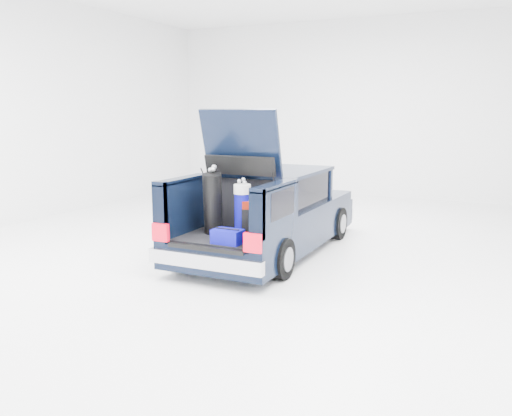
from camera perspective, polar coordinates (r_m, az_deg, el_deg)
The scene contains 6 objects.
ground at distance 9.56m, azimuth 1.29°, elevation -4.62°, with size 14.00×14.00×0.00m, color white.
car at distance 9.50m, azimuth 1.57°, elevation -0.55°, with size 1.87×4.65×2.47m.
red_suitcase at distance 8.06m, azimuth -0.14°, elevation -1.13°, with size 0.36×0.27×0.56m.
black_golf_bag at distance 8.16m, azimuth -4.56°, elevation 0.47°, with size 0.42×0.48×1.05m.
blue_golf_bag at distance 8.12m, azimuth -1.45°, elevation -0.12°, with size 0.27×0.27×0.87m.
blue_duffel at distance 7.64m, azimuth -3.00°, elevation -3.01°, with size 0.43×0.28×0.22m.
Camera 1 is at (3.76, -8.44, 2.45)m, focal length 38.00 mm.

